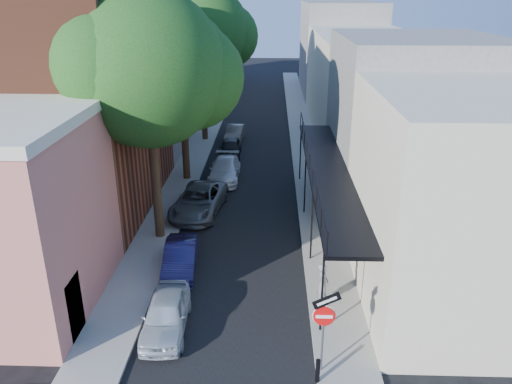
# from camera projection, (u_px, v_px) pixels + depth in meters

# --- Properties ---
(road_surface) EXTENTS (6.00, 64.00, 0.01)m
(road_surface) POSITION_uv_depth(u_px,v_px,m) (254.00, 131.00, 42.54)
(road_surface) COLOR black
(road_surface) RESTS_ON ground
(sidewalk_left) EXTENTS (2.00, 64.00, 0.12)m
(sidewalk_left) POSITION_uv_depth(u_px,v_px,m) (207.00, 130.00, 42.65)
(sidewalk_left) COLOR gray
(sidewalk_left) RESTS_ON ground
(sidewalk_right) EXTENTS (2.00, 64.00, 0.12)m
(sidewalk_right) POSITION_uv_depth(u_px,v_px,m) (301.00, 130.00, 42.40)
(sidewalk_right) COLOR gray
(sidewalk_right) RESTS_ON ground
(buildings_left) EXTENTS (10.10, 59.10, 12.00)m
(buildings_left) POSITION_uv_depth(u_px,v_px,m) (137.00, 74.00, 39.84)
(buildings_left) COLOR #C46E64
(buildings_left) RESTS_ON ground
(buildings_right) EXTENTS (9.80, 55.00, 10.00)m
(buildings_right) POSITION_uv_depth(u_px,v_px,m) (365.00, 80.00, 40.14)
(buildings_right) COLOR beige
(buildings_right) RESTS_ON ground
(sign_post) EXTENTS (0.89, 0.17, 2.99)m
(sign_post) POSITION_uv_depth(u_px,v_px,m) (324.00, 319.00, 14.78)
(sign_post) COLOR #595B60
(sign_post) RESTS_ON ground
(bollard) EXTENTS (0.14, 0.14, 0.80)m
(bollard) POSITION_uv_depth(u_px,v_px,m) (318.00, 371.00, 14.92)
(bollard) COLOR black
(bollard) RESTS_ON sidewalk_right
(oak_near) EXTENTS (7.48, 6.80, 11.42)m
(oak_near) POSITION_uv_depth(u_px,v_px,m) (159.00, 71.00, 21.41)
(oak_near) COLOR #362615
(oak_near) RESTS_ON ground
(oak_mid) EXTENTS (6.60, 6.00, 10.20)m
(oak_mid) POSITION_uv_depth(u_px,v_px,m) (188.00, 65.00, 29.10)
(oak_mid) COLOR #362615
(oak_mid) RESTS_ON ground
(oak_far) EXTENTS (7.70, 7.00, 11.90)m
(oak_far) POSITION_uv_depth(u_px,v_px,m) (207.00, 32.00, 37.03)
(oak_far) COLOR #362615
(oak_far) RESTS_ON ground
(parked_car_a) EXTENTS (1.65, 3.76, 1.26)m
(parked_car_a) POSITION_uv_depth(u_px,v_px,m) (166.00, 314.00, 17.35)
(parked_car_a) COLOR #B0BAC3
(parked_car_a) RESTS_ON ground
(parked_car_b) EXTENTS (1.59, 3.80, 1.22)m
(parked_car_b) POSITION_uv_depth(u_px,v_px,m) (181.00, 258.00, 21.07)
(parked_car_b) COLOR #161542
(parked_car_b) RESTS_ON ground
(parked_car_c) EXTENTS (2.91, 5.27, 1.40)m
(parked_car_c) POSITION_uv_depth(u_px,v_px,m) (199.00, 201.00, 26.55)
(parked_car_c) COLOR #575A5E
(parked_car_c) RESTS_ON ground
(parked_car_d) EXTENTS (1.84, 4.48, 1.30)m
(parked_car_d) POSITION_uv_depth(u_px,v_px,m) (225.00, 170.00, 31.28)
(parked_car_d) COLOR silver
(parked_car_d) RESTS_ON ground
(parked_car_e) EXTENTS (1.53, 3.67, 1.24)m
(parked_car_e) POSITION_uv_depth(u_px,v_px,m) (230.00, 148.00, 35.78)
(parked_car_e) COLOR black
(parked_car_e) RESTS_ON ground
(parked_car_f) EXTENTS (1.51, 3.76, 1.22)m
(parked_car_f) POSITION_uv_depth(u_px,v_px,m) (235.00, 133.00, 39.46)
(parked_car_f) COLOR #666156
(parked_car_f) RESTS_ON ground
(pedestrian) EXTENTS (0.48, 0.67, 1.71)m
(pedestrian) POSITION_uv_depth(u_px,v_px,m) (323.00, 284.00, 18.49)
(pedestrian) COLOR slate
(pedestrian) RESTS_ON sidewalk_right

